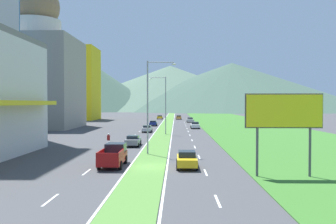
{
  "coord_description": "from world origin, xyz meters",
  "views": [
    {
      "loc": [
        2.59,
        -32.62,
        5.93
      ],
      "look_at": [
        1.09,
        31.71,
        4.3
      ],
      "focal_mm": 38.02,
      "sensor_mm": 36.0,
      "label": 1
    }
  ],
  "objects_px": {
    "billboard_roadside": "(284,114)",
    "car_3": "(153,123)",
    "car_5": "(179,117)",
    "car_0": "(133,140)",
    "car_1": "(187,159)",
    "motorcycle_rider": "(109,141)",
    "car_4": "(195,125)",
    "street_lamp_near": "(151,101)",
    "street_lamp_mid": "(164,102)",
    "car_2": "(147,129)",
    "pickup_truck_0": "(113,155)",
    "car_6": "(160,117)",
    "car_7": "(190,120)"
  },
  "relations": [
    {
      "from": "street_lamp_near",
      "to": "car_1",
      "type": "xyz_separation_m",
      "value": [
        3.92,
        -8.3,
        -5.38
      ]
    },
    {
      "from": "street_lamp_near",
      "to": "car_3",
      "type": "distance_m",
      "value": 51.6
    },
    {
      "from": "car_0",
      "to": "pickup_truck_0",
      "type": "height_order",
      "value": "pickup_truck_0"
    },
    {
      "from": "car_0",
      "to": "billboard_roadside",
      "type": "bearing_deg",
      "value": -144.38
    },
    {
      "from": "billboard_roadside",
      "to": "motorcycle_rider",
      "type": "relative_size",
      "value": 3.35
    },
    {
      "from": "street_lamp_mid",
      "to": "car_0",
      "type": "distance_m",
      "value": 19.24
    },
    {
      "from": "car_6",
      "to": "car_7",
      "type": "bearing_deg",
      "value": -154.31
    },
    {
      "from": "billboard_roadside",
      "to": "car_0",
      "type": "bearing_deg",
      "value": 125.62
    },
    {
      "from": "billboard_roadside",
      "to": "car_6",
      "type": "relative_size",
      "value": 1.48
    },
    {
      "from": "car_0",
      "to": "motorcycle_rider",
      "type": "height_order",
      "value": "motorcycle_rider"
    },
    {
      "from": "car_5",
      "to": "car_7",
      "type": "bearing_deg",
      "value": 10.18
    },
    {
      "from": "car_7",
      "to": "car_6",
      "type": "bearing_deg",
      "value": -154.31
    },
    {
      "from": "billboard_roadside",
      "to": "car_3",
      "type": "bearing_deg",
      "value": 102.91
    },
    {
      "from": "car_5",
      "to": "car_6",
      "type": "height_order",
      "value": "car_5"
    },
    {
      "from": "motorcycle_rider",
      "to": "street_lamp_mid",
      "type": "bearing_deg",
      "value": -20.31
    },
    {
      "from": "car_0",
      "to": "car_3",
      "type": "height_order",
      "value": "car_0"
    },
    {
      "from": "street_lamp_near",
      "to": "car_0",
      "type": "bearing_deg",
      "value": 110.63
    },
    {
      "from": "billboard_roadside",
      "to": "car_7",
      "type": "height_order",
      "value": "billboard_roadside"
    },
    {
      "from": "car_2",
      "to": "pickup_truck_0",
      "type": "relative_size",
      "value": 0.8
    },
    {
      "from": "car_2",
      "to": "pickup_truck_0",
      "type": "distance_m",
      "value": 38.77
    },
    {
      "from": "car_1",
      "to": "car_3",
      "type": "distance_m",
      "value": 59.93
    },
    {
      "from": "street_lamp_mid",
      "to": "car_1",
      "type": "relative_size",
      "value": 2.64
    },
    {
      "from": "car_4",
      "to": "car_6",
      "type": "relative_size",
      "value": 0.93
    },
    {
      "from": "car_2",
      "to": "car_5",
      "type": "relative_size",
      "value": 0.92
    },
    {
      "from": "car_1",
      "to": "car_4",
      "type": "distance_m",
      "value": 50.23
    },
    {
      "from": "car_2",
      "to": "car_1",
      "type": "bearing_deg",
      "value": -170.11
    },
    {
      "from": "street_lamp_near",
      "to": "car_3",
      "type": "height_order",
      "value": "street_lamp_near"
    },
    {
      "from": "car_0",
      "to": "pickup_truck_0",
      "type": "relative_size",
      "value": 0.86
    },
    {
      "from": "car_2",
      "to": "car_7",
      "type": "bearing_deg",
      "value": -15.27
    },
    {
      "from": "car_2",
      "to": "billboard_roadside",
      "type": "bearing_deg",
      "value": -161.6
    },
    {
      "from": "car_5",
      "to": "motorcycle_rider",
      "type": "bearing_deg",
      "value": -7.22
    },
    {
      "from": "car_2",
      "to": "car_5",
      "type": "bearing_deg",
      "value": -6.94
    },
    {
      "from": "billboard_roadside",
      "to": "car_0",
      "type": "xyz_separation_m",
      "value": [
        -14.5,
        20.25,
        -4.29
      ]
    },
    {
      "from": "street_lamp_near",
      "to": "billboard_roadside",
      "type": "relative_size",
      "value": 1.61
    },
    {
      "from": "car_0",
      "to": "car_1",
      "type": "bearing_deg",
      "value": -156.96
    },
    {
      "from": "car_3",
      "to": "car_5",
      "type": "distance_m",
      "value": 36.6
    },
    {
      "from": "street_lamp_mid",
      "to": "car_4",
      "type": "height_order",
      "value": "street_lamp_mid"
    },
    {
      "from": "car_0",
      "to": "car_1",
      "type": "relative_size",
      "value": 1.13
    },
    {
      "from": "street_lamp_near",
      "to": "car_6",
      "type": "xyz_separation_m",
      "value": [
        -3.13,
        89.95,
        -5.42
      ]
    },
    {
      "from": "car_0",
      "to": "pickup_truck_0",
      "type": "distance_m",
      "value": 15.46
    },
    {
      "from": "street_lamp_near",
      "to": "street_lamp_mid",
      "type": "distance_m",
      "value": 26.05
    },
    {
      "from": "motorcycle_rider",
      "to": "car_7",
      "type": "bearing_deg",
      "value": -12.43
    },
    {
      "from": "billboard_roadside",
      "to": "car_3",
      "type": "height_order",
      "value": "billboard_roadside"
    },
    {
      "from": "car_1",
      "to": "car_4",
      "type": "relative_size",
      "value": 0.97
    },
    {
      "from": "car_5",
      "to": "motorcycle_rider",
      "type": "height_order",
      "value": "motorcycle_rider"
    },
    {
      "from": "street_lamp_mid",
      "to": "car_7",
      "type": "relative_size",
      "value": 2.48
    },
    {
      "from": "car_7",
      "to": "pickup_truck_0",
      "type": "height_order",
      "value": "pickup_truck_0"
    },
    {
      "from": "car_3",
      "to": "car_6",
      "type": "relative_size",
      "value": 1.02
    },
    {
      "from": "motorcycle_rider",
      "to": "car_4",
      "type": "bearing_deg",
      "value": -21.52
    },
    {
      "from": "car_0",
      "to": "car_5",
      "type": "height_order",
      "value": "car_5"
    }
  ]
}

